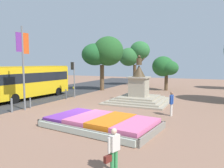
% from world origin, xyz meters
% --- Properties ---
extents(ground_plane, '(80.49, 80.49, 0.00)m').
position_xyz_m(ground_plane, '(0.00, 0.00, 0.00)').
color(ground_plane, '#8C6651').
extents(flower_planter, '(6.86, 4.39, 0.61)m').
position_xyz_m(flower_planter, '(2.51, -2.10, 0.27)').
color(flower_planter, '#38281C').
rests_on(flower_planter, ground_plane).
extents(statue_monument, '(5.54, 5.54, 4.36)m').
position_xyz_m(statue_monument, '(2.03, 6.43, 0.80)').
color(statue_monument, '#9E947F').
rests_on(statue_monument, ground_plane).
extents(traffic_light_mid_block, '(0.42, 0.31, 3.74)m').
position_xyz_m(traffic_light_mid_block, '(-5.11, 6.28, 2.57)').
color(traffic_light_mid_block, slate).
rests_on(traffic_light_mid_block, ground_plane).
extents(banner_pole, '(0.15, 1.28, 6.43)m').
position_xyz_m(banner_pole, '(-5.02, -0.47, 3.61)').
color(banner_pole, slate).
rests_on(banner_pole, ground_plane).
extents(city_bus, '(3.15, 9.59, 3.32)m').
position_xyz_m(city_bus, '(-8.93, 3.75, 1.91)').
color(city_bus, gold).
rests_on(city_bus, ground_plane).
extents(pedestrian_with_handbag, '(0.36, 0.71, 1.53)m').
position_xyz_m(pedestrian_with_handbag, '(5.26, -6.50, 0.85)').
color(pedestrian_with_handbag, '#338C4C').
rests_on(pedestrian_with_handbag, ground_plane).
extents(pedestrian_near_planter, '(0.22, 0.57, 1.70)m').
position_xyz_m(pedestrian_near_planter, '(5.68, 2.34, 0.98)').
color(pedestrian_near_planter, beige).
rests_on(pedestrian_near_planter, ground_plane).
extents(kerb_bollard_mid_a, '(0.17, 0.17, 1.06)m').
position_xyz_m(kerb_bollard_mid_a, '(-5.28, -1.48, 0.56)').
color(kerb_bollard_mid_a, slate).
rests_on(kerb_bollard_mid_a, ground_plane).
extents(kerb_bollard_mid_b, '(0.12, 0.12, 0.87)m').
position_xyz_m(kerb_bollard_mid_b, '(-5.14, 0.21, 0.45)').
color(kerb_bollard_mid_b, slate).
rests_on(kerb_bollard_mid_b, ground_plane).
extents(kerb_bollard_north, '(0.14, 0.14, 1.02)m').
position_xyz_m(kerb_bollard_north, '(-5.19, 5.04, 0.53)').
color(kerb_bollard_north, '#4C5156').
rests_on(kerb_bollard_north, ground_plane).
extents(park_tree_far_left, '(3.47, 2.74, 4.52)m').
position_xyz_m(park_tree_far_left, '(2.51, 16.11, 3.11)').
color(park_tree_far_left, brown).
rests_on(park_tree_far_left, ground_plane).
extents(park_tree_far_right, '(4.81, 3.65, 7.09)m').
position_xyz_m(park_tree_far_right, '(-3.28, 20.63, 5.05)').
color(park_tree_far_right, '#4C3823').
rests_on(park_tree_far_right, ground_plane).
extents(park_tree_mid_canopy, '(5.43, 4.03, 7.07)m').
position_xyz_m(park_tree_mid_canopy, '(-4.90, 12.73, 4.97)').
color(park_tree_mid_canopy, brown).
rests_on(park_tree_mid_canopy, ground_plane).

